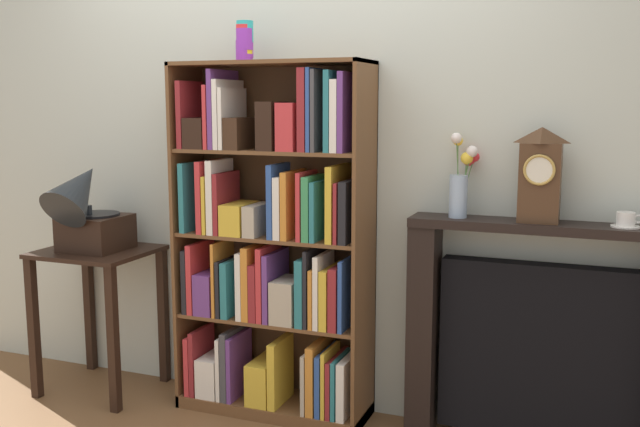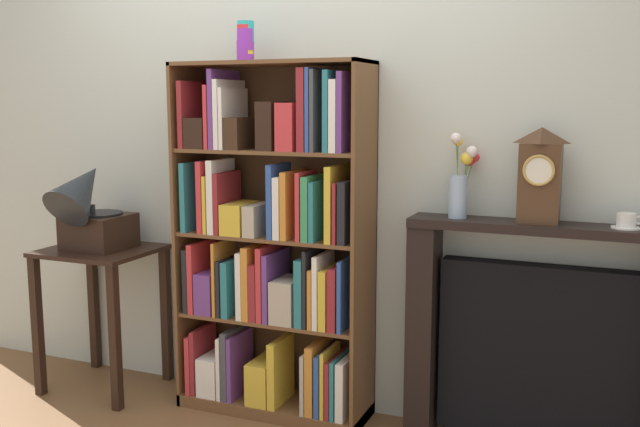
{
  "view_description": "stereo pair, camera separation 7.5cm",
  "coord_description": "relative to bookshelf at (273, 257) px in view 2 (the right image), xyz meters",
  "views": [
    {
      "loc": [
        1.44,
        -2.93,
        1.51
      ],
      "look_at": [
        0.24,
        0.12,
        1.0
      ],
      "focal_mm": 40.26,
      "sensor_mm": 36.0,
      "label": 1
    },
    {
      "loc": [
        1.51,
        -2.9,
        1.51
      ],
      "look_at": [
        0.24,
        0.12,
        1.0
      ],
      "focal_mm": 40.26,
      "sensor_mm": 36.0,
      "label": 2
    }
  ],
  "objects": [
    {
      "name": "ground_plane",
      "position": [
        -0.0,
        -0.11,
        -0.79
      ],
      "size": [
        7.82,
        6.4,
        0.02
      ],
      "primitive_type": "cube",
      "color": "brown"
    },
    {
      "name": "wall_back",
      "position": [
        0.13,
        0.21,
        0.52
      ],
      "size": [
        4.82,
        0.08,
        2.6
      ],
      "primitive_type": "cube",
      "color": "beige",
      "rests_on": "ground"
    },
    {
      "name": "bookshelf",
      "position": [
        0.0,
        0.0,
        0.0
      ],
      "size": [
        0.94,
        0.32,
        1.7
      ],
      "color": "brown",
      "rests_on": "ground"
    },
    {
      "name": "cup_stack",
      "position": [
        -0.14,
        0.01,
        1.01
      ],
      "size": [
        0.08,
        0.08,
        0.19
      ],
      "color": "purple",
      "rests_on": "bookshelf"
    },
    {
      "name": "side_table_left",
      "position": [
        -0.97,
        -0.08,
        -0.21
      ],
      "size": [
        0.56,
        0.49,
        0.76
      ],
      "color": "black",
      "rests_on": "ground"
    },
    {
      "name": "gramophone",
      "position": [
        -0.97,
        -0.14,
        0.2
      ],
      "size": [
        0.3,
        0.46,
        0.52
      ],
      "color": "black",
      "rests_on": "side_table_left"
    },
    {
      "name": "fireplace_mantel",
      "position": [
        1.23,
        0.08,
        -0.28
      ],
      "size": [
        1.14,
        0.2,
        1.01
      ],
      "color": "black",
      "rests_on": "ground"
    },
    {
      "name": "mantel_clock",
      "position": [
        1.21,
        0.06,
        0.43
      ],
      "size": [
        0.17,
        0.13,
        0.4
      ],
      "color": "#472D1C",
      "rests_on": "fireplace_mantel"
    },
    {
      "name": "flower_vase",
      "position": [
        0.87,
        0.08,
        0.4
      ],
      "size": [
        0.12,
        0.13,
        0.37
      ],
      "color": "#99B2D1",
      "rests_on": "fireplace_mantel"
    },
    {
      "name": "teacup_with_saucer",
      "position": [
        1.55,
        0.07,
        0.26
      ],
      "size": [
        0.12,
        0.11,
        0.06
      ],
      "color": "white",
      "rests_on": "fireplace_mantel"
    }
  ]
}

